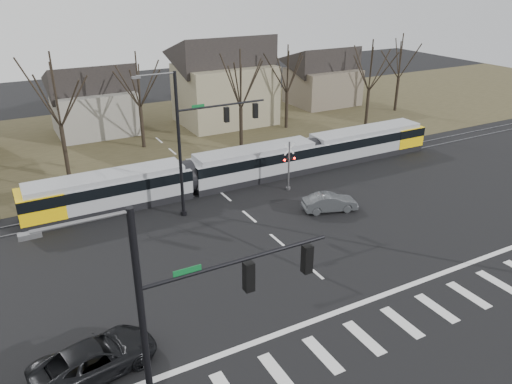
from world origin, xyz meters
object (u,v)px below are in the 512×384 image
tram (253,163)px  rail_crossing_signal (289,167)px  sedan (330,202)px  suv (95,358)px

tram → rail_crossing_signal: (1.43, -3.21, 0.40)m
tram → sedan: bearing=-75.7°
tram → rail_crossing_signal: size_ratio=9.01×
tram → suv: tram is taller
sedan → suv: bearing=131.0°
tram → suv: (-16.43, -16.16, -0.74)m
tram → sedan: (2.02, -7.93, -0.84)m
suv → rail_crossing_signal: bearing=-65.5°
sedan → rail_crossing_signal: size_ratio=1.05×
suv → rail_crossing_signal: (17.87, 12.96, 1.14)m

